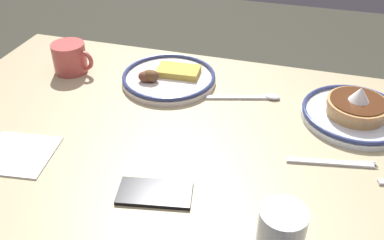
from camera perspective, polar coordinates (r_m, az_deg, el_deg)
name	(u,v)px	position (r m, az deg, el deg)	size (l,w,h in m)	color
dining_table	(198,166)	(1.03, 0.82, -6.22)	(1.37, 0.81, 0.73)	tan
plate_near_main	(356,112)	(1.09, 21.21, 1.07)	(0.26, 0.26, 0.09)	white
plate_center_pancakes	(168,77)	(1.18, -3.28, 5.78)	(0.26, 0.26, 0.05)	silver
coffee_mug	(70,57)	(1.27, -16.11, 8.12)	(0.12, 0.09, 0.09)	#BF4C47
drinking_glass	(280,239)	(0.71, 11.75, -15.43)	(0.08, 0.08, 0.11)	silver
cell_phone	(155,193)	(0.83, -5.03, -9.77)	(0.14, 0.07, 0.01)	black
paper_napkin	(18,154)	(1.00, -22.42, -4.27)	(0.15, 0.14, 0.00)	white
fork_far	(332,163)	(0.95, 18.36, -5.48)	(0.19, 0.05, 0.01)	silver
tea_spoon	(254,97)	(1.12, 8.30, 3.08)	(0.19, 0.07, 0.01)	silver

